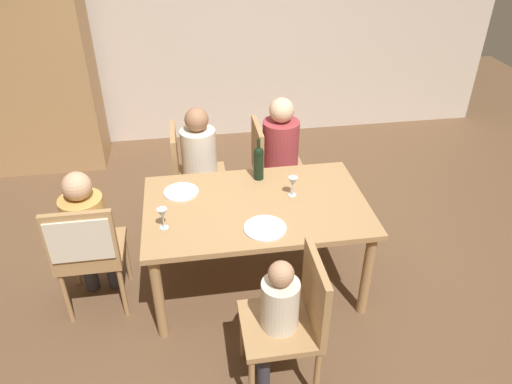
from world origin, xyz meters
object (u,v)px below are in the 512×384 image
wine_glass_near_left (162,214)px  chair_near (294,315)px  person_man_guest (202,159)px  person_man_bearded (88,229)px  dinner_plate_guest_left (181,192)px  chair_far_left (190,171)px  wine_bottle_tall_green (259,162)px  armoire_cabinet (34,64)px  wine_glass_centre (293,183)px  dining_table (256,214)px  person_child_small (275,314)px  person_woman_host (283,151)px  dinner_plate_host (265,228)px  chair_far_right (270,165)px  chair_left_end (86,247)px

wine_glass_near_left → chair_near: bearing=-43.7°
person_man_guest → wine_glass_near_left: (-0.31, -1.04, 0.19)m
person_man_bearded → dinner_plate_guest_left: size_ratio=4.33×
chair_far_left → wine_bottle_tall_green: wine_bottle_tall_green is taller
armoire_cabinet → wine_glass_centre: (2.15, -2.16, -0.26)m
dinner_plate_guest_left → person_man_guest: bearing=73.6°
chair_far_left → armoire_cabinet: bearing=-133.6°
chair_far_left → person_man_bearded: (-0.72, -0.84, 0.10)m
dining_table → person_child_small: 0.87m
person_woman_host → person_man_guest: size_ratio=1.04×
person_man_guest → wine_bottle_tall_green: size_ratio=3.32×
chair_near → wine_glass_near_left: 1.04m
wine_bottle_tall_green → wine_glass_centre: bearing=-53.0°
armoire_cabinet → dining_table: 2.95m
person_child_small → dinner_plate_host: person_child_small is taller
person_woman_host → wine_glass_centre: bearing=-7.2°
chair_near → wine_bottle_tall_green: bearing=0.7°
chair_far_left → wine_glass_centre: chair_far_left is taller
chair_far_left → person_woman_host: bearing=90.0°
chair_far_right → chair_near: 1.74m
person_child_small → wine_glass_centre: 1.02m
wine_glass_centre → wine_glass_near_left: bearing=-164.6°
wine_glass_near_left → chair_far_left: bearing=79.4°
chair_far_left → person_man_guest: bearing=90.0°
person_man_guest → wine_glass_near_left: size_ratio=7.41×
dining_table → wine_glass_centre: wine_glass_centre is taller
person_child_small → dinner_plate_host: bearing=-3.8°
chair_left_end → dinner_plate_guest_left: chair_left_end is taller
dinner_plate_guest_left → person_child_small: bearing=-65.9°
chair_far_right → chair_left_end: 1.73m
person_man_bearded → dinner_plate_guest_left: (0.64, 0.20, 0.10)m
chair_near → dinner_plate_guest_left: size_ratio=3.67×
person_child_small → wine_bottle_tall_green: (0.10, 1.20, 0.31)m
wine_glass_centre → chair_near: bearing=-101.3°
chair_left_end → person_child_small: person_child_small is taller
chair_left_end → wine_glass_centre: chair_left_end is taller
chair_far_right → person_woman_host: bearing=90.0°
dining_table → wine_bottle_tall_green: 0.42m
wine_glass_centre → dinner_plate_host: (-0.26, -0.36, -0.10)m
chair_near → wine_glass_near_left: bearing=46.3°
armoire_cabinet → dining_table: (1.87, -2.23, -0.45)m
chair_far_left → chair_near: bearing=16.8°
armoire_cabinet → chair_near: size_ratio=2.37×
chair_near → wine_glass_centre: 1.00m
wine_bottle_tall_green → dinner_plate_host: 0.65m
person_man_bearded → person_man_guest: size_ratio=0.98×
wine_bottle_tall_green → chair_far_right: bearing=70.2°
chair_far_left → wine_glass_near_left: size_ratio=6.17×
person_woman_host → dinner_plate_host: 1.21m
wine_glass_centre → chair_far_left: bearing=131.8°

